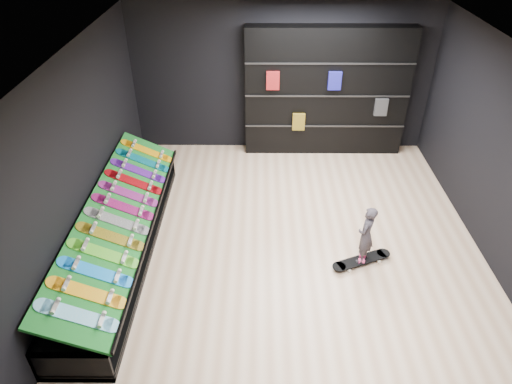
{
  "coord_description": "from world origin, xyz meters",
  "views": [
    {
      "loc": [
        -0.46,
        -5.34,
        4.76
      ],
      "look_at": [
        -0.5,
        0.2,
        1.0
      ],
      "focal_mm": 32.0,
      "sensor_mm": 36.0,
      "label": 1
    }
  ],
  "objects_px": {
    "floor_skateboard": "(361,261)",
    "child": "(364,245)",
    "back_shelving": "(326,92)",
    "display_rack": "(122,239)"
  },
  "relations": [
    {
      "from": "floor_skateboard",
      "to": "child",
      "type": "relative_size",
      "value": 1.74
    },
    {
      "from": "back_shelving",
      "to": "child",
      "type": "xyz_separation_m",
      "value": [
        0.21,
        -3.56,
        -0.92
      ]
    },
    {
      "from": "child",
      "to": "display_rack",
      "type": "bearing_deg",
      "value": -64.91
    },
    {
      "from": "floor_skateboard",
      "to": "display_rack",
      "type": "bearing_deg",
      "value": 153.64
    },
    {
      "from": "back_shelving",
      "to": "child",
      "type": "bearing_deg",
      "value": -86.69
    },
    {
      "from": "back_shelving",
      "to": "display_rack",
      "type": "bearing_deg",
      "value": -135.96
    },
    {
      "from": "child",
      "to": "back_shelving",
      "type": "bearing_deg",
      "value": -147.8
    },
    {
      "from": "back_shelving",
      "to": "child",
      "type": "relative_size",
      "value": 5.73
    },
    {
      "from": "back_shelving",
      "to": "floor_skateboard",
      "type": "bearing_deg",
      "value": -86.69
    },
    {
      "from": "back_shelving",
      "to": "floor_skateboard",
      "type": "xyz_separation_m",
      "value": [
        0.21,
        -3.56,
        -1.25
      ]
    }
  ]
}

